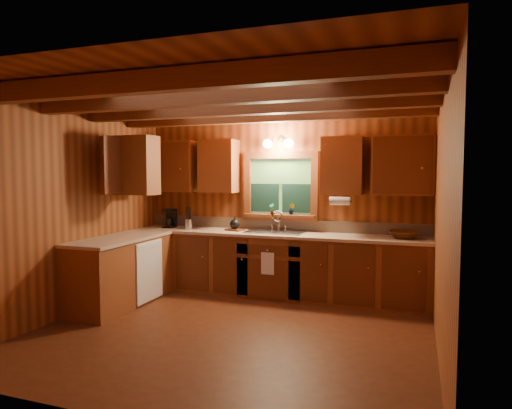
{
  "coord_description": "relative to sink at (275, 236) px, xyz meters",
  "views": [
    {
      "loc": [
        1.87,
        -4.48,
        1.74
      ],
      "look_at": [
        0.0,
        0.8,
        1.35
      ],
      "focal_mm": 31.77,
      "sensor_mm": 36.0,
      "label": 1
    }
  ],
  "objects": [
    {
      "name": "countertop",
      "position": [
        -0.48,
        -0.31,
        0.02
      ],
      "size": [
        4.2,
        2.24,
        0.04
      ],
      "color": "tan",
      "rests_on": "base_cabinets"
    },
    {
      "name": "coffee_maker",
      "position": [
        -1.71,
        0.04,
        0.19
      ],
      "size": [
        0.16,
        0.21,
        0.29
      ],
      "rotation": [
        0.0,
        0.0,
        0.07
      ],
      "color": "black",
      "rests_on": "countertop"
    },
    {
      "name": "wall_sconce",
      "position": [
        0.0,
        0.14,
        1.31
      ],
      "size": [
        0.45,
        0.21,
        0.17
      ],
      "color": "black",
      "rests_on": "room"
    },
    {
      "name": "teakettle",
      "position": [
        -0.62,
        0.02,
        0.14
      ],
      "size": [
        0.14,
        0.14,
        0.18
      ],
      "rotation": [
        0.0,
        0.0,
        -0.11
      ],
      "color": "black",
      "rests_on": "cutting_board"
    },
    {
      "name": "utensil_crock",
      "position": [
        -1.35,
        -0.04,
        0.13
      ],
      "size": [
        0.12,
        0.12,
        0.33
      ],
      "rotation": [
        0.0,
        0.0,
        0.08
      ],
      "color": "silver",
      "rests_on": "countertop"
    },
    {
      "name": "dishwasher_panel",
      "position": [
        -1.47,
        -0.92,
        -0.43
      ],
      "size": [
        0.02,
        0.6,
        0.8
      ],
      "primitive_type": "cube",
      "color": "white",
      "rests_on": "base_cabinets"
    },
    {
      "name": "window",
      "position": [
        0.0,
        0.26,
        0.67
      ],
      "size": [
        1.12,
        0.08,
        1.0
      ],
      "color": "brown",
      "rests_on": "room"
    },
    {
      "name": "dish_towel",
      "position": [
        0.0,
        -0.34,
        -0.34
      ],
      "size": [
        0.18,
        0.01,
        0.3
      ],
      "primitive_type": "cube",
      "color": "white",
      "rests_on": "base_cabinets"
    },
    {
      "name": "ceiling_beams",
      "position": [
        0.0,
        -1.6,
        1.63
      ],
      "size": [
        4.2,
        2.54,
        0.18
      ],
      "color": "brown",
      "rests_on": "room"
    },
    {
      "name": "room",
      "position": [
        0.0,
        -1.6,
        0.44
      ],
      "size": [
        4.2,
        4.2,
        4.2
      ],
      "color": "#4F2513",
      "rests_on": "ground"
    },
    {
      "name": "potted_plant_right",
      "position": [
        0.18,
        0.21,
        0.37
      ],
      "size": [
        0.1,
        0.09,
        0.16
      ],
      "primitive_type": "imported",
      "rotation": [
        0.0,
        0.0,
        -0.18
      ],
      "color": "#542512",
      "rests_on": "window_sill"
    },
    {
      "name": "window_sill",
      "position": [
        0.0,
        0.22,
        0.26
      ],
      "size": [
        1.06,
        0.14,
        0.04
      ],
      "primitive_type": "cube",
      "color": "brown",
      "rests_on": "room"
    },
    {
      "name": "backsplash",
      "position": [
        0.0,
        0.28,
        0.12
      ],
      "size": [
        4.2,
        0.02,
        0.16
      ],
      "primitive_type": "cube",
      "color": "tan",
      "rests_on": "room"
    },
    {
      "name": "base_cabinets",
      "position": [
        -0.49,
        -0.32,
        -0.43
      ],
      "size": [
        4.2,
        2.22,
        0.86
      ],
      "color": "brown",
      "rests_on": "ground"
    },
    {
      "name": "sink",
      "position": [
        0.0,
        0.0,
        0.0
      ],
      "size": [
        0.82,
        0.48,
        0.43
      ],
      "color": "silver",
      "rests_on": "countertop"
    },
    {
      "name": "wicker_basket",
      "position": [
        1.74,
        0.0,
        0.09
      ],
      "size": [
        0.4,
        0.4,
        0.1
      ],
      "primitive_type": "imported",
      "rotation": [
        0.0,
        0.0,
        0.01
      ],
      "color": "#48230C",
      "rests_on": "countertop"
    },
    {
      "name": "cutting_board",
      "position": [
        -0.62,
        0.02,
        0.06
      ],
      "size": [
        0.28,
        0.23,
        0.02
      ],
      "primitive_type": "cube",
      "rotation": [
        0.0,
        0.0,
        -0.24
      ],
      "color": "#542512",
      "rests_on": "countertop"
    },
    {
      "name": "upper_cabinets",
      "position": [
        -0.56,
        -0.18,
        0.98
      ],
      "size": [
        4.19,
        1.77,
        0.78
      ],
      "color": "brown",
      "rests_on": "room"
    },
    {
      "name": "paper_towel_roll",
      "position": [
        0.92,
        -0.07,
        0.51
      ],
      "size": [
        0.27,
        0.11,
        0.11
      ],
      "primitive_type": "cylinder",
      "rotation": [
        0.0,
        1.57,
        0.0
      ],
      "color": "white",
      "rests_on": "upper_cabinets"
    },
    {
      "name": "potted_plant_left",
      "position": [
        -0.11,
        0.18,
        0.36
      ],
      "size": [
        0.1,
        0.08,
        0.16
      ],
      "primitive_type": "imported",
      "rotation": [
        0.0,
        0.0,
        -0.36
      ],
      "color": "#542512",
      "rests_on": "window_sill"
    }
  ]
}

